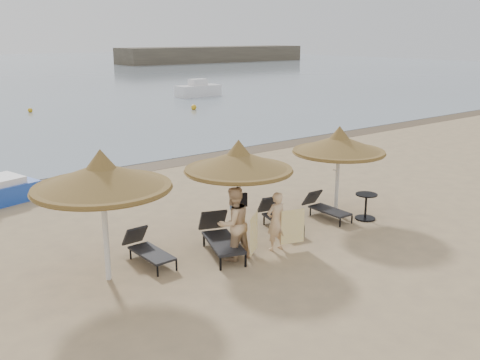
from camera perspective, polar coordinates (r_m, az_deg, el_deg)
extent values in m
plane|color=tan|center=(14.23, 1.79, -6.81)|extent=(160.00, 160.00, 0.00)
cube|color=brown|center=(21.94, -14.03, 0.71)|extent=(200.00, 1.60, 0.01)
cube|color=brown|center=(110.29, -2.74, 13.24)|extent=(40.00, 8.00, 3.00)
cube|color=white|center=(48.31, -4.48, 9.45)|extent=(4.00, 1.60, 1.00)
cube|color=white|center=(48.24, -4.50, 10.34)|extent=(1.50, 1.00, 0.60)
cylinder|color=silver|center=(12.22, -14.13, -5.56)|extent=(0.13, 0.13, 2.20)
cone|color=olive|center=(11.83, -14.55, 0.47)|extent=(3.03, 3.03, 0.58)
cone|color=olive|center=(11.75, -14.66, 2.10)|extent=(0.73, 0.73, 0.47)
cylinder|color=olive|center=(11.90, -14.46, -0.79)|extent=(2.97, 2.97, 0.10)
cylinder|color=silver|center=(13.94, -0.16, -2.82)|extent=(0.12, 0.12, 2.04)
cone|color=olive|center=(13.61, -0.16, 2.11)|extent=(2.81, 2.81, 0.53)
cone|color=olive|center=(13.54, -0.16, 3.43)|extent=(0.68, 0.68, 0.44)
cylinder|color=olive|center=(13.67, -0.16, 1.08)|extent=(2.76, 2.76, 0.10)
cylinder|color=silver|center=(16.44, 10.31, -0.31)|extent=(0.11, 0.11, 2.01)
cone|color=olive|center=(16.16, 10.51, 3.84)|extent=(2.77, 2.77, 0.53)
cone|color=olive|center=(16.10, 10.57, 4.95)|extent=(0.67, 0.67, 0.43)
cylinder|color=olive|center=(16.21, 10.47, 2.98)|extent=(2.72, 2.72, 0.10)
cylinder|color=black|center=(12.49, -8.79, -9.63)|extent=(0.05, 0.05, 0.26)
cylinder|color=black|center=(12.73, -6.79, -9.05)|extent=(0.05, 0.05, 0.26)
cylinder|color=black|center=(13.52, -11.60, -7.78)|extent=(0.05, 0.05, 0.26)
cylinder|color=black|center=(13.74, -9.71, -7.29)|extent=(0.05, 0.05, 0.26)
cube|color=black|center=(13.09, -9.40, -7.72)|extent=(0.60, 1.38, 0.05)
cube|color=black|center=(13.66, -11.15, -5.81)|extent=(0.58, 0.40, 0.52)
cylinder|color=black|center=(12.65, -2.09, -8.97)|extent=(0.06, 0.06, 0.31)
cylinder|color=black|center=(12.82, 0.60, -8.62)|extent=(0.06, 0.06, 0.31)
cylinder|color=black|center=(14.03, -3.87, -6.48)|extent=(0.06, 0.06, 0.31)
cylinder|color=black|center=(14.19, -1.42, -6.21)|extent=(0.06, 0.06, 0.31)
cube|color=black|center=(13.39, -1.81, -6.68)|extent=(1.21, 1.80, 0.07)
cube|color=black|center=(14.18, -2.94, -4.28)|extent=(0.80, 0.67, 0.63)
cylinder|color=black|center=(14.48, 5.00, -5.90)|extent=(0.05, 0.05, 0.27)
cylinder|color=black|center=(14.73, 6.81, -5.57)|extent=(0.05, 0.05, 0.27)
cylinder|color=black|center=(15.57, 2.58, -4.31)|extent=(0.05, 0.05, 0.27)
cylinder|color=black|center=(15.81, 4.30, -4.03)|extent=(0.05, 0.05, 0.27)
cube|color=black|center=(15.13, 4.56, -4.29)|extent=(0.90, 1.52, 0.06)
cube|color=black|center=(15.75, 3.10, -2.59)|extent=(0.67, 0.53, 0.54)
cylinder|color=black|center=(15.64, 10.62, -4.52)|extent=(0.04, 0.04, 0.25)
cylinder|color=black|center=(15.98, 11.84, -4.15)|extent=(0.04, 0.04, 0.25)
cylinder|color=black|center=(16.45, 7.51, -3.39)|extent=(0.04, 0.04, 0.25)
cylinder|color=black|center=(16.78, 8.74, -3.06)|extent=(0.04, 0.04, 0.25)
cube|color=black|center=(16.19, 9.56, -3.22)|extent=(0.59, 1.34, 0.05)
cube|color=black|center=(16.64, 7.70, -1.87)|extent=(0.56, 0.39, 0.50)
cylinder|color=black|center=(16.50, 13.19, -3.99)|extent=(0.60, 0.60, 0.04)
cylinder|color=black|center=(16.38, 13.27, -2.78)|extent=(0.06, 0.06, 0.73)
cylinder|color=black|center=(16.27, 13.35, -1.51)|extent=(0.65, 0.65, 0.03)
imported|color=#DEB586|center=(12.95, -0.69, -4.05)|extent=(0.99, 0.65, 2.13)
imported|color=#DEB586|center=(13.57, 3.88, -3.93)|extent=(0.86, 0.59, 1.79)
cube|color=yellow|center=(13.03, 1.48, -5.75)|extent=(0.58, 0.42, 0.98)
cube|color=yellow|center=(13.71, 5.65, -4.96)|extent=(0.62, 0.22, 0.90)
cube|color=silver|center=(14.06, -0.60, -2.47)|extent=(0.26, 0.12, 0.32)
cube|color=black|center=(13.76, 0.25, -2.16)|extent=(0.27, 0.14, 0.36)
sphere|color=gold|center=(40.92, -21.47, 6.94)|extent=(0.33, 0.33, 0.33)
sphere|color=gold|center=(39.60, -4.95, 7.74)|extent=(0.40, 0.40, 0.40)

